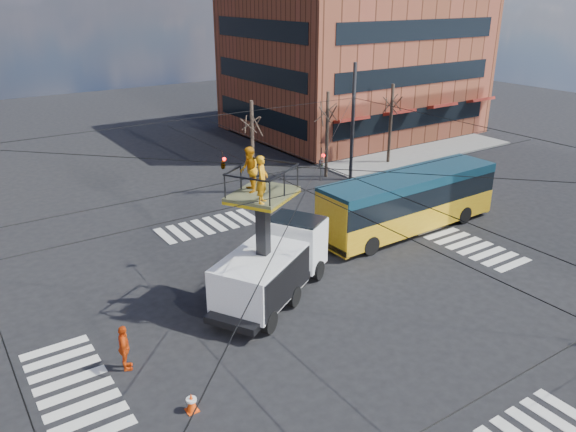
% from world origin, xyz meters
% --- Properties ---
extents(ground, '(120.00, 120.00, 0.00)m').
position_xyz_m(ground, '(0.00, 0.00, 0.00)').
color(ground, black).
rests_on(ground, ground).
extents(sidewalk_ne, '(18.00, 18.00, 0.12)m').
position_xyz_m(sidewalk_ne, '(21.00, 21.00, 0.06)').
color(sidewalk_ne, slate).
rests_on(sidewalk_ne, ground).
extents(crosswalks, '(22.40, 22.40, 0.02)m').
position_xyz_m(crosswalks, '(0.00, 0.00, 0.01)').
color(crosswalks, silver).
rests_on(crosswalks, ground).
extents(building_ne, '(20.06, 16.06, 14.00)m').
position_xyz_m(building_ne, '(21.98, 23.98, 7.00)').
color(building_ne, brown).
rests_on(building_ne, ground).
extents(overhead_network, '(24.24, 24.24, 8.00)m').
position_xyz_m(overhead_network, '(-0.07, 0.40, 4.29)').
color(overhead_network, '#2D2D30').
rests_on(overhead_network, ground).
extents(tree_a, '(2.00, 2.00, 6.00)m').
position_xyz_m(tree_a, '(5.00, 13.50, 4.63)').
color(tree_a, '#382B21').
rests_on(tree_a, ground).
extents(tree_b, '(2.00, 2.00, 6.00)m').
position_xyz_m(tree_b, '(11.00, 13.50, 4.63)').
color(tree_b, '#382B21').
rests_on(tree_b, ground).
extents(tree_c, '(2.00, 2.00, 6.00)m').
position_xyz_m(tree_c, '(17.00, 13.50, 4.63)').
color(tree_c, '#382B21').
rests_on(tree_c, ground).
extents(utility_truck, '(7.20, 5.52, 6.78)m').
position_xyz_m(utility_truck, '(-1.20, 1.40, 2.16)').
color(utility_truck, black).
rests_on(utility_truck, ground).
extents(city_bus, '(11.11, 2.82, 3.20)m').
position_xyz_m(city_bus, '(8.84, 3.36, 1.72)').
color(city_bus, orange).
rests_on(city_bus, ground).
extents(traffic_cone, '(0.36, 0.36, 0.66)m').
position_xyz_m(traffic_cone, '(-7.20, -3.28, 0.33)').
color(traffic_cone, '#F6440A').
rests_on(traffic_cone, ground).
extents(worker_ground, '(0.70, 1.08, 1.71)m').
position_xyz_m(worker_ground, '(-8.19, -0.07, 0.86)').
color(worker_ground, '#CF400D').
rests_on(worker_ground, ground).
extents(flagger, '(1.03, 1.19, 1.59)m').
position_xyz_m(flagger, '(5.48, 3.14, 0.80)').
color(flagger, red).
rests_on(flagger, ground).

